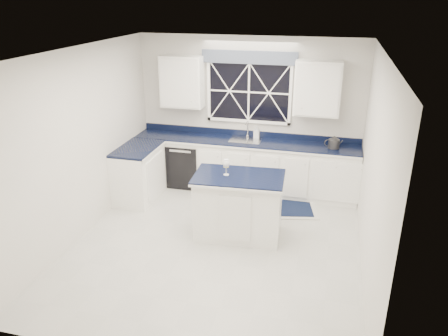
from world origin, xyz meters
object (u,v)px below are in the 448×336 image
(kettle, at_px, (334,142))
(wine_glass, at_px, (226,164))
(faucet, at_px, (247,129))
(dishwasher, at_px, (187,163))
(island, at_px, (239,206))
(soap_bottle, at_px, (257,132))

(kettle, height_order, wine_glass, wine_glass)
(faucet, relative_size, wine_glass, 1.29)
(dishwasher, relative_size, island, 0.62)
(wine_glass, height_order, soap_bottle, wine_glass)
(kettle, relative_size, soap_bottle, 1.41)
(dishwasher, distance_m, island, 2.09)
(soap_bottle, bearing_deg, faucet, -171.19)
(dishwasher, relative_size, faucet, 2.72)
(island, xyz_separation_m, kettle, (1.27, 1.58, 0.56))
(faucet, bearing_deg, dishwasher, -169.98)
(kettle, xyz_separation_m, soap_bottle, (-1.35, 0.24, 0.01))
(kettle, height_order, soap_bottle, same)
(dishwasher, xyz_separation_m, kettle, (2.62, -0.02, 0.63))
(faucet, distance_m, soap_bottle, 0.17)
(island, relative_size, soap_bottle, 6.09)
(island, bearing_deg, soap_bottle, 88.79)
(dishwasher, relative_size, kettle, 2.67)
(kettle, distance_m, wine_glass, 2.16)
(island, xyz_separation_m, wine_glass, (-0.18, -0.01, 0.64))
(dishwasher, height_order, kettle, kettle)
(kettle, bearing_deg, dishwasher, 171.88)
(dishwasher, distance_m, kettle, 2.69)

